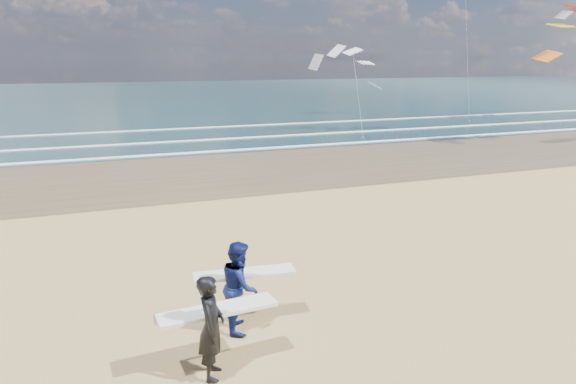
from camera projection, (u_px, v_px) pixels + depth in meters
name	position (u px, v px, depth m)	size (l,w,h in m)	color
wet_sand_strip	(462.00, 151.00, 31.95)	(220.00, 12.00, 0.01)	brown
ocean	(238.00, 94.00, 80.96)	(220.00, 100.00, 0.02)	#183436
foam_breakers	(379.00, 129.00, 41.10)	(220.00, 11.70, 0.05)	white
surfer_near	(212.00, 325.00, 9.13)	(2.23, 1.10, 1.96)	black
surfer_far	(240.00, 285.00, 10.77)	(2.24, 1.28, 1.95)	#0E1950
kite_1	(356.00, 77.00, 38.51)	(6.24, 4.79, 7.31)	slate
kite_5	(466.00, 24.00, 46.60)	(5.24, 4.68, 16.34)	slate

